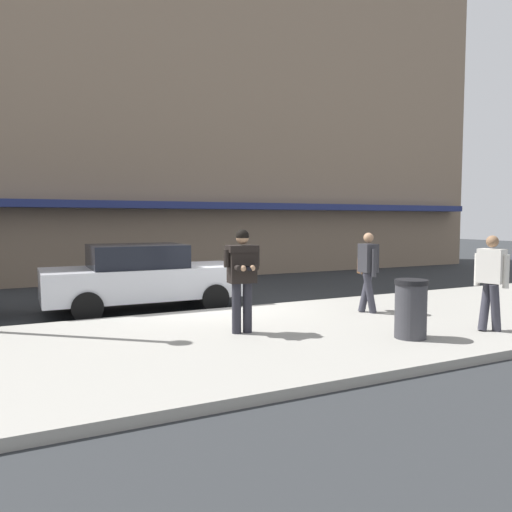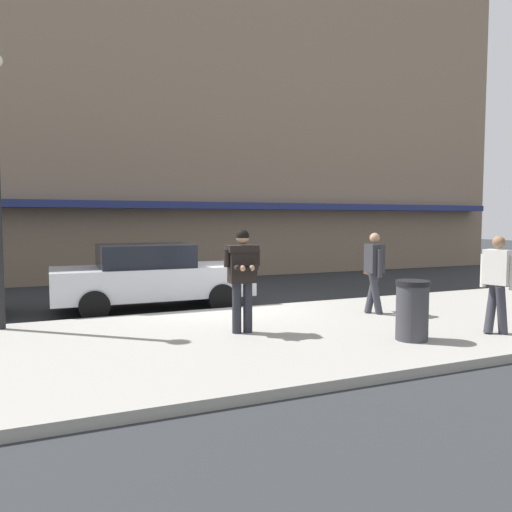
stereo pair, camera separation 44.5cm
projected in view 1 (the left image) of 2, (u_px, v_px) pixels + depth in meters
The scene contains 9 objects.
ground_plane at pixel (219, 312), 11.34m from camera, with size 80.00×80.00×0.00m, color #2B2D30.
sidewalk at pixel (327, 330), 9.23m from camera, with size 32.00×5.30×0.14m, color #99968E.
curb_paint_line at pixel (257, 309), 11.83m from camera, with size 28.00×0.12×0.01m, color silver.
storefront_facade at pixel (158, 93), 18.87m from camera, with size 28.00×4.70×13.85m.
parked_sedan_mid at pixel (143, 277), 11.52m from camera, with size 4.52×1.97×1.54m.
man_texting_on_phone at pixel (242, 270), 8.60m from camera, with size 0.65×0.61×1.81m.
pedestrian_in_light_coat at pixel (491, 277), 8.76m from camera, with size 0.40×0.58×1.70m.
pedestrian_with_bag at pixel (368, 267), 10.55m from camera, with size 0.38×0.72×1.70m.
trash_bin at pixel (411, 309), 8.28m from camera, with size 0.55×0.55×0.98m.
Camera 1 is at (-4.22, -10.43, 2.11)m, focal length 35.00 mm.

